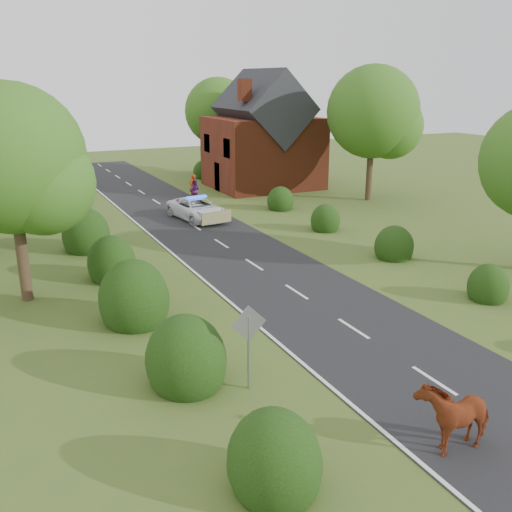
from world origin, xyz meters
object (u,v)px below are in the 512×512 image
road_sign (249,335)px  pedestrian_red (194,187)px  cow (453,417)px  pedestrian_purple (195,190)px  police_van (197,209)px

road_sign → pedestrian_red: road_sign is taller
cow → pedestrian_red: pedestrian_red is taller
pedestrian_red → pedestrian_purple: bearing=64.4°
pedestrian_red → pedestrian_purple: pedestrian_red is taller
police_van → pedestrian_red: pedestrian_red is taller
cow → pedestrian_red: bearing=170.5°
police_van → road_sign: bearing=-114.4°
police_van → pedestrian_purple: size_ratio=3.23×
road_sign → cow: 5.59m
pedestrian_purple → cow: bearing=108.5°
road_sign → pedestrian_red: 26.79m
cow → pedestrian_red: size_ratio=1.12×
road_sign → police_van: road_sign is taller
cow → pedestrian_purple: size_ratio=1.29×
police_van → cow: bearing=-104.1°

